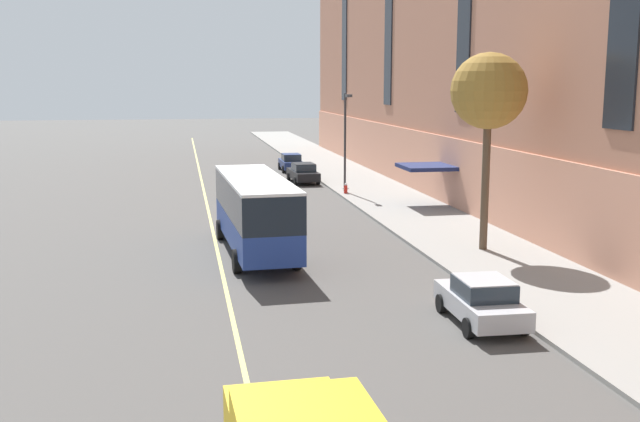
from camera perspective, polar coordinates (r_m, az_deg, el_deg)
The scene contains 10 objects.
ground_plane at distance 35.78m, azimuth -3.65°, elevation -2.83°, with size 260.00×260.00×0.00m, color #4C4947.
sidewalk at distance 40.82m, azimuth 9.27°, elevation -1.26°, with size 5.96×160.00×0.15m, color gray.
city_bus at distance 34.15m, azimuth -4.98°, elevation 0.09°, with size 3.18×10.84×3.57m.
parked_car_silver_0 at distance 25.10m, azimuth 12.20°, elevation -6.68°, with size 2.09×4.30×1.56m.
parked_car_black_2 at distance 58.87m, azimuth -1.29°, elevation 2.93°, with size 2.13×4.82×1.56m.
parked_car_navy_3 at distance 66.66m, azimuth -2.22°, elevation 3.72°, with size 1.94×4.34×1.56m.
street_tree_mid_block at distance 34.83m, azimuth 12.74°, elevation 8.79°, with size 3.44×3.44×8.99m.
street_lamp at distance 52.40m, azimuth 1.98°, elevation 6.03°, with size 0.36×1.48×6.90m.
fire_hydrant at distance 52.27m, azimuth 1.97°, elevation 1.73°, with size 0.42×0.24×0.72m.
lane_centerline at distance 38.51m, azimuth -8.06°, elevation -2.00°, with size 0.16×140.00×0.01m, color #E0D66B.
Camera 1 is at (-4.12, -34.68, 7.80)m, focal length 42.00 mm.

